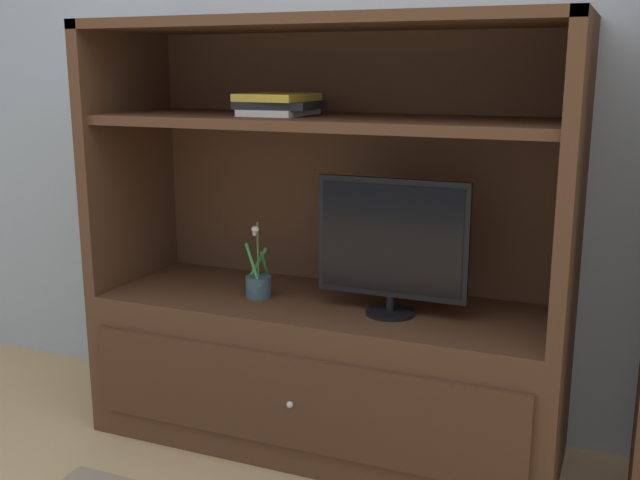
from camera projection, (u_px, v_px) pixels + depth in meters
The scene contains 5 objects.
painted_rear_wall at pixel (359, 77), 2.99m from camera, with size 6.00×0.10×2.80m, color #9EA8B2.
media_console at pixel (326, 321), 2.89m from camera, with size 1.79×0.64×1.61m.
tv_monitor at pixel (392, 243), 2.65m from camera, with size 0.55×0.18×0.49m.
potted_plant at pixel (258, 284), 2.91m from camera, with size 0.11×0.11×0.30m.
magazine_stack at pixel (279, 104), 2.76m from camera, with size 0.29×0.30×0.08m.
Camera 1 is at (1.04, -2.13, 1.44)m, focal length 42.28 mm.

